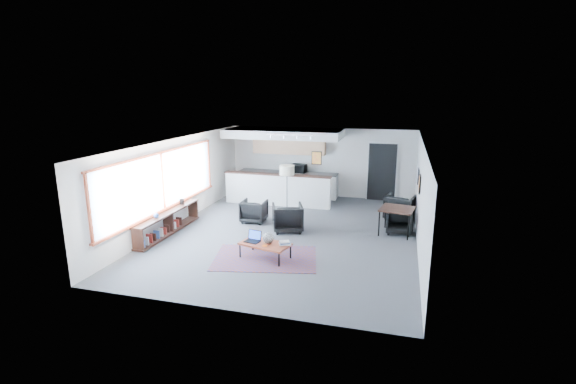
% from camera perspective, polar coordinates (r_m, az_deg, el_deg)
% --- Properties ---
extents(room, '(7.02, 9.02, 2.62)m').
position_cam_1_polar(room, '(11.66, 0.27, 0.48)').
color(room, '#48484B').
rests_on(room, ground).
extents(window, '(0.10, 5.95, 1.66)m').
position_cam_1_polar(window, '(12.19, -16.79, 1.23)').
color(window, '#8CBFFF').
rests_on(window, room).
extents(console, '(0.35, 3.00, 0.80)m').
position_cam_1_polar(console, '(12.27, -16.14, -4.11)').
color(console, '#331912').
rests_on(console, floor).
extents(kitchenette, '(4.20, 1.96, 2.60)m').
position_cam_1_polar(kitchenette, '(15.46, -0.44, 4.10)').
color(kitchenette, white).
rests_on(kitchenette, floor).
extents(doorway, '(1.10, 0.12, 2.15)m').
position_cam_1_polar(doorway, '(15.66, 12.72, 2.76)').
color(doorway, black).
rests_on(doorway, room).
extents(track_light, '(1.60, 0.07, 0.15)m').
position_cam_1_polar(track_light, '(13.70, 0.29, 7.70)').
color(track_light, silver).
rests_on(track_light, room).
extents(wall_art_lower, '(0.03, 0.38, 0.48)m').
position_cam_1_polar(wall_art_lower, '(11.62, 17.56, 1.05)').
color(wall_art_lower, black).
rests_on(wall_art_lower, room).
extents(wall_art_upper, '(0.03, 0.34, 0.44)m').
position_cam_1_polar(wall_art_upper, '(12.91, 17.37, 2.06)').
color(wall_art_upper, black).
rests_on(wall_art_upper, room).
extents(kilim_rug, '(2.75, 2.15, 0.01)m').
position_cam_1_polar(kilim_rug, '(10.28, -3.11, -8.99)').
color(kilim_rug, '#502E3F').
rests_on(kilim_rug, floor).
extents(coffee_table, '(1.31, 0.91, 0.39)m').
position_cam_1_polar(coffee_table, '(10.15, -3.14, -7.15)').
color(coffee_table, maroon).
rests_on(coffee_table, floor).
extents(laptop, '(0.41, 0.36, 0.25)m').
position_cam_1_polar(laptop, '(10.28, -4.72, -6.30)').
color(laptop, black).
rests_on(laptop, coffee_table).
extents(ceramic_pot, '(0.27, 0.27, 0.27)m').
position_cam_1_polar(ceramic_pot, '(10.07, -2.74, -6.32)').
color(ceramic_pot, gray).
rests_on(ceramic_pot, coffee_table).
extents(book_stack, '(0.33, 0.31, 0.08)m').
position_cam_1_polar(book_stack, '(10.04, -0.45, -6.96)').
color(book_stack, silver).
rests_on(book_stack, coffee_table).
extents(coaster, '(0.12, 0.12, 0.01)m').
position_cam_1_polar(coaster, '(9.97, -3.21, -7.35)').
color(coaster, '#E5590C').
rests_on(coaster, coffee_table).
extents(armchair_left, '(0.76, 0.71, 0.75)m').
position_cam_1_polar(armchair_left, '(12.91, -4.68, -2.47)').
color(armchair_left, black).
rests_on(armchair_left, floor).
extents(armchair_right, '(1.07, 1.03, 0.87)m').
position_cam_1_polar(armchair_right, '(12.05, -0.06, -3.33)').
color(armchair_right, black).
rests_on(armchair_right, floor).
extents(floor_lamp, '(0.51, 0.51, 1.65)m').
position_cam_1_polar(floor_lamp, '(13.30, -0.14, 2.75)').
color(floor_lamp, black).
rests_on(floor_lamp, floor).
extents(dining_table, '(1.04, 1.04, 0.75)m').
position_cam_1_polar(dining_table, '(12.11, 14.70, -2.47)').
color(dining_table, '#331912').
rests_on(dining_table, floor).
extents(dining_chair_near, '(0.60, 0.56, 0.60)m').
position_cam_1_polar(dining_chair_near, '(12.30, 14.90, -4.11)').
color(dining_chair_near, black).
rests_on(dining_chair_near, floor).
extents(dining_chair_far, '(0.84, 0.80, 0.73)m').
position_cam_1_polar(dining_chair_far, '(13.59, 15.01, -2.12)').
color(dining_chair_far, black).
rests_on(dining_chair_far, floor).
extents(microwave, '(0.59, 0.35, 0.38)m').
position_cam_1_polar(microwave, '(15.82, 1.49, 3.37)').
color(microwave, black).
rests_on(microwave, kitchenette).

